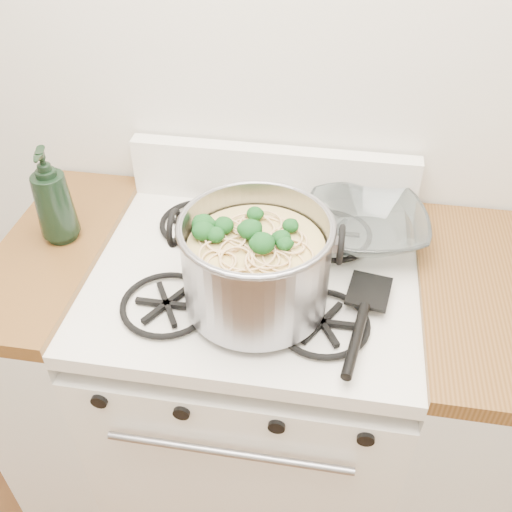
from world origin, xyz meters
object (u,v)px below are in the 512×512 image
object	(u,v)px
spatula	(369,289)
stock_pot	(256,265)
bottle	(52,195)
gas_range	(255,393)
glass_bowl	(365,232)

from	to	relation	value
spatula	stock_pot	bearing A→B (deg)	-156.77
stock_pot	bottle	xyz separation A→B (m)	(-0.51, 0.14, 0.02)
gas_range	bottle	distance (m)	0.78
gas_range	spatula	world-z (taller)	spatula
bottle	spatula	bearing A→B (deg)	-21.71
gas_range	glass_bowl	bearing A→B (deg)	30.69
glass_bowl	bottle	size ratio (longest dim) A/B	0.47
glass_bowl	bottle	distance (m)	0.76
gas_range	stock_pot	world-z (taller)	stock_pot
gas_range	glass_bowl	world-z (taller)	glass_bowl
spatula	gas_range	bearing A→B (deg)	178.59
stock_pot	glass_bowl	size ratio (longest dim) A/B	2.98
gas_range	bottle	world-z (taller)	bottle
gas_range	stock_pot	bearing A→B (deg)	-78.57
glass_bowl	bottle	bearing A→B (deg)	-171.14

